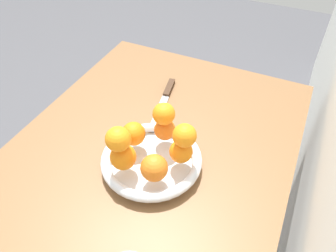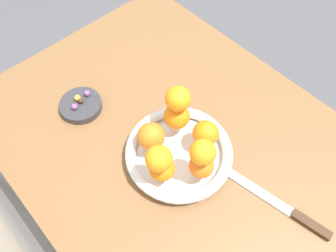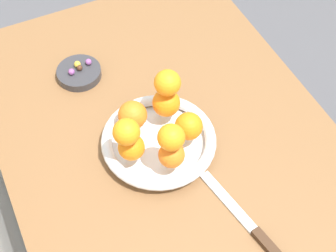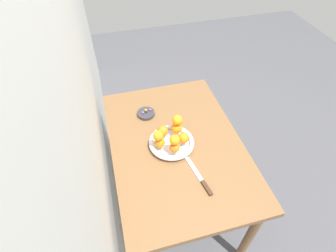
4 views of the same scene
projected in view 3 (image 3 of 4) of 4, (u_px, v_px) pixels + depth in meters
name	position (u px, v px, depth m)	size (l,w,h in m)	color
dining_table	(170.00, 161.00, 1.27)	(1.10, 0.76, 0.74)	brown
fruit_bowl	(159.00, 141.00, 1.18)	(0.26, 0.26, 0.04)	silver
candy_dish	(79.00, 73.00, 1.32)	(0.11, 0.11, 0.02)	#333338
orange_0	(133.00, 115.00, 1.16)	(0.07, 0.07, 0.07)	orange
orange_1	(131.00, 147.00, 1.11)	(0.06, 0.06, 0.06)	orange
orange_2	(172.00, 155.00, 1.10)	(0.06, 0.06, 0.06)	orange
orange_3	(189.00, 126.00, 1.14)	(0.06, 0.06, 0.06)	orange
orange_4	(166.00, 103.00, 1.18)	(0.07, 0.07, 0.07)	orange
orange_5	(171.00, 137.00, 1.05)	(0.06, 0.06, 0.06)	orange
orange_6	(167.00, 83.00, 1.13)	(0.06, 0.06, 0.06)	orange
orange_7	(126.00, 132.00, 1.06)	(0.06, 0.06, 0.06)	orange
candy_ball_0	(71.00, 72.00, 1.29)	(0.02, 0.02, 0.02)	#8C4C99
candy_ball_1	(89.00, 62.00, 1.32)	(0.02, 0.02, 0.02)	#8C4C99
candy_ball_2	(77.00, 64.00, 1.31)	(0.02, 0.02, 0.02)	gold
candy_ball_3	(80.00, 68.00, 1.30)	(0.01, 0.01, 0.01)	#472819
knife	(249.00, 225.00, 1.07)	(0.26, 0.07, 0.01)	#3F2819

